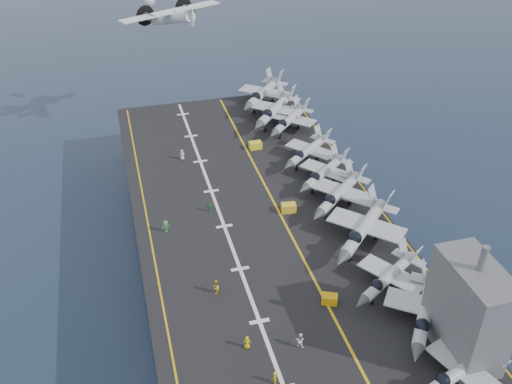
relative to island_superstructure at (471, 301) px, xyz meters
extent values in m
plane|color=#142135|center=(-15.00, 30.00, -17.90)|extent=(500.00, 500.00, 0.00)
cube|color=#56595E|center=(-15.00, 30.00, -12.90)|extent=(36.00, 90.00, 10.00)
cube|color=black|center=(-15.00, 30.00, -7.70)|extent=(38.00, 92.00, 0.40)
cube|color=gold|center=(-12.00, 30.00, -7.48)|extent=(0.35, 90.00, 0.02)
cube|color=silver|center=(-21.00, 30.00, -7.48)|extent=(0.50, 90.00, 0.02)
cube|color=gold|center=(-32.00, 30.00, -7.48)|extent=(0.25, 90.00, 0.02)
cube|color=gold|center=(3.50, 30.00, -7.48)|extent=(0.25, 90.00, 0.02)
imported|color=#DBC20B|center=(-23.45, 6.43, -6.63)|extent=(1.18, 0.93, 1.73)
imported|color=yellow|center=(-21.78, 0.89, -6.66)|extent=(0.76, 1.06, 1.68)
imported|color=yellow|center=(-25.08, 16.25, -6.48)|extent=(1.38, 1.47, 2.04)
imported|color=green|center=(-29.57, 30.85, -6.49)|extent=(1.32, 0.98, 2.02)
imported|color=#268C33|center=(-22.39, 34.48, -6.70)|extent=(1.08, 0.84, 1.60)
imported|color=silver|center=(-23.96, 51.58, -6.54)|extent=(1.22, 0.88, 1.92)
imported|color=white|center=(-17.54, 5.04, -6.47)|extent=(1.49, 1.38, 2.06)
camera|label=1|loc=(-34.15, -37.43, 43.68)|focal=40.00mm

